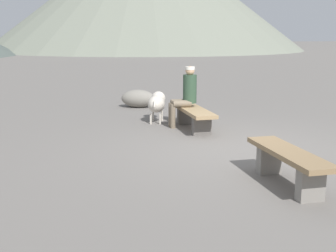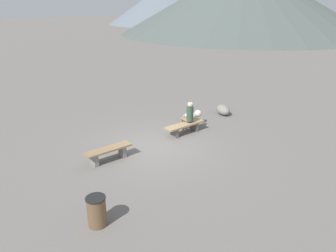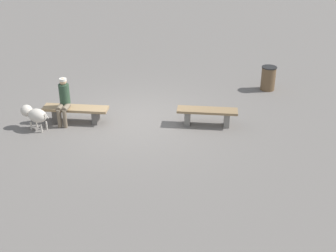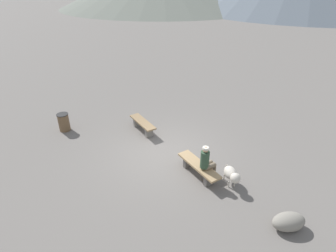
# 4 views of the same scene
# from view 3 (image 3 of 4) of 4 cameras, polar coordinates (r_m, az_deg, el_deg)

# --- Properties ---
(ground) EXTENTS (210.00, 210.00, 0.06)m
(ground) POSITION_cam_3_polar(r_m,az_deg,el_deg) (12.75, -3.71, 0.66)
(ground) COLOR slate
(bench_left) EXTENTS (1.68, 0.53, 0.47)m
(bench_left) POSITION_cam_3_polar(r_m,az_deg,el_deg) (12.33, 5.02, 1.52)
(bench_left) COLOR gray
(bench_left) RESTS_ON ground
(bench_right) EXTENTS (1.85, 0.57, 0.44)m
(bench_right) POSITION_cam_3_polar(r_m,az_deg,el_deg) (12.75, -11.68, 1.84)
(bench_right) COLOR #605B56
(bench_right) RESTS_ON ground
(seated_person) EXTENTS (0.33, 0.59, 1.29)m
(seated_person) POSITION_cam_3_polar(r_m,az_deg,el_deg) (12.60, -13.15, 3.38)
(seated_person) COLOR #2D4733
(seated_person) RESTS_ON ground
(dog) EXTENTS (0.85, 0.59, 0.66)m
(dog) POSITION_cam_3_polar(r_m,az_deg,el_deg) (12.55, -16.69, 1.44)
(dog) COLOR beige
(dog) RESTS_ON ground
(trash_bin) EXTENTS (0.49, 0.49, 0.79)m
(trash_bin) POSITION_cam_3_polar(r_m,az_deg,el_deg) (15.03, 12.67, 5.97)
(trash_bin) COLOR brown
(trash_bin) RESTS_ON ground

